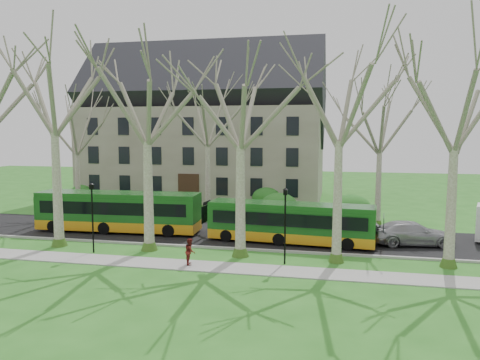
# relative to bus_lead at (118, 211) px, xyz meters

# --- Properties ---
(ground) EXTENTS (120.00, 120.00, 0.00)m
(ground) POSITION_rel_bus_lead_xyz_m (7.15, -4.76, -1.58)
(ground) COLOR #28691E
(ground) RESTS_ON ground
(sidewalk) EXTENTS (70.00, 2.00, 0.06)m
(sidewalk) POSITION_rel_bus_lead_xyz_m (7.15, -7.26, -1.55)
(sidewalk) COLOR gray
(sidewalk) RESTS_ON ground
(road) EXTENTS (80.00, 8.00, 0.06)m
(road) POSITION_rel_bus_lead_xyz_m (7.15, 0.74, -1.55)
(road) COLOR black
(road) RESTS_ON ground
(curb) EXTENTS (80.00, 0.25, 0.14)m
(curb) POSITION_rel_bus_lead_xyz_m (7.15, -3.26, -1.51)
(curb) COLOR #A5A39E
(curb) RESTS_ON ground
(building) EXTENTS (26.50, 12.20, 16.00)m
(building) POSITION_rel_bus_lead_xyz_m (1.15, 19.24, 6.48)
(building) COLOR slate
(building) RESTS_ON ground
(tree_row_verge) EXTENTS (49.00, 7.00, 14.00)m
(tree_row_verge) POSITION_rel_bus_lead_xyz_m (7.15, -4.46, 5.42)
(tree_row_verge) COLOR gray
(tree_row_verge) RESTS_ON ground
(tree_row_far) EXTENTS (33.00, 7.00, 12.00)m
(tree_row_far) POSITION_rel_bus_lead_xyz_m (5.81, 6.24, 4.42)
(tree_row_far) COLOR gray
(tree_row_far) RESTS_ON ground
(lamp_row) EXTENTS (36.22, 0.22, 4.30)m
(lamp_row) POSITION_rel_bus_lead_xyz_m (7.15, -5.76, 0.99)
(lamp_row) COLOR black
(lamp_row) RESTS_ON ground
(hedges) EXTENTS (30.60, 8.60, 2.00)m
(hedges) POSITION_rel_bus_lead_xyz_m (2.48, 9.24, -0.58)
(hedges) COLOR #18571D
(hedges) RESTS_ON ground
(bus_lead) EXTENTS (12.29, 3.05, 3.05)m
(bus_lead) POSITION_rel_bus_lead_xyz_m (0.00, 0.00, 0.00)
(bus_lead) COLOR #165018
(bus_lead) RESTS_ON road
(bus_follow) EXTENTS (11.24, 3.28, 2.77)m
(bus_follow) POSITION_rel_bus_lead_xyz_m (12.95, -0.81, -0.14)
(bus_follow) COLOR #165018
(bus_follow) RESTS_ON road
(sedan) EXTENTS (5.65, 3.03, 1.56)m
(sedan) POSITION_rel_bus_lead_xyz_m (20.92, 0.21, -0.75)
(sedan) COLOR #A2A2A6
(sedan) RESTS_ON road
(pedestrian_b) EXTENTS (0.75, 0.86, 1.50)m
(pedestrian_b) POSITION_rel_bus_lead_xyz_m (7.93, -7.13, -0.78)
(pedestrian_b) COLOR maroon
(pedestrian_b) RESTS_ON sidewalk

